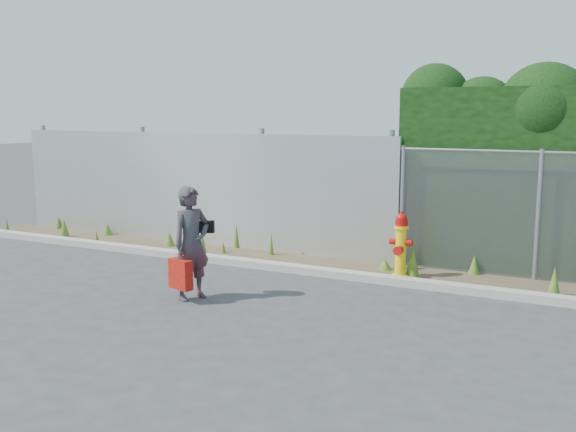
# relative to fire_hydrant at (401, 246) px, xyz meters

# --- Properties ---
(ground) EXTENTS (80.00, 80.00, 0.00)m
(ground) POSITION_rel_fire_hydrant_xyz_m (-1.28, -2.21, -0.52)
(ground) COLOR #3A3A3D
(ground) RESTS_ON ground
(curb) EXTENTS (16.00, 0.22, 0.12)m
(curb) POSITION_rel_fire_hydrant_xyz_m (-1.28, -0.41, -0.46)
(curb) COLOR #A29E92
(curb) RESTS_ON ground
(weed_strip) EXTENTS (16.00, 1.30, 0.54)m
(weed_strip) POSITION_rel_fire_hydrant_xyz_m (-1.06, 0.23, -0.41)
(weed_strip) COLOR #4D3E2C
(weed_strip) RESTS_ON ground
(corrugated_fence) EXTENTS (8.50, 0.21, 2.30)m
(corrugated_fence) POSITION_rel_fire_hydrant_xyz_m (-4.53, 0.80, 0.58)
(corrugated_fence) COLOR silver
(corrugated_fence) RESTS_ON ground
(fire_hydrant) EXTENTS (0.36, 0.32, 1.07)m
(fire_hydrant) POSITION_rel_fire_hydrant_xyz_m (0.00, 0.00, 0.00)
(fire_hydrant) COLOR yellow
(fire_hydrant) RESTS_ON ground
(woman) EXTENTS (0.57, 0.68, 1.59)m
(woman) POSITION_rel_fire_hydrant_xyz_m (-2.29, -2.39, 0.28)
(woman) COLOR #0D4F55
(woman) RESTS_ON ground
(red_tote_bag) EXTENTS (0.37, 0.14, 0.49)m
(red_tote_bag) POSITION_rel_fire_hydrant_xyz_m (-2.34, -2.60, -0.12)
(red_tote_bag) COLOR #A2090E
(black_shoulder_bag) EXTENTS (0.23, 0.09, 0.17)m
(black_shoulder_bag) POSITION_rel_fire_hydrant_xyz_m (-2.21, -2.14, 0.48)
(black_shoulder_bag) COLOR black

